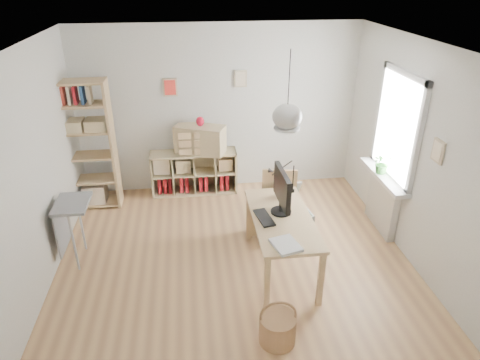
{
  "coord_description": "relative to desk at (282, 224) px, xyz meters",
  "views": [
    {
      "loc": [
        -0.49,
        -4.41,
        3.43
      ],
      "look_at": [
        0.1,
        0.3,
        1.05
      ],
      "focal_mm": 32.0,
      "sensor_mm": 36.0,
      "label": 1
    }
  ],
  "objects": [
    {
      "name": "ground",
      "position": [
        -0.55,
        0.15,
        -0.66
      ],
      "size": [
        4.5,
        4.5,
        0.0
      ],
      "primitive_type": "plane",
      "color": "tan",
      "rests_on": "ground"
    },
    {
      "name": "room_shell",
      "position": [
        -0.0,
        0.0,
        1.34
      ],
      "size": [
        4.5,
        4.5,
        4.5
      ],
      "color": "white",
      "rests_on": "ground"
    },
    {
      "name": "window_unit",
      "position": [
        1.68,
        0.75,
        0.89
      ],
      "size": [
        0.07,
        1.16,
        1.46
      ],
      "color": "white",
      "rests_on": "ground"
    },
    {
      "name": "radiator",
      "position": [
        1.64,
        0.75,
        -0.26
      ],
      "size": [
        0.1,
        0.8,
        0.8
      ],
      "primitive_type": "cube",
      "color": "silver",
      "rests_on": "ground"
    },
    {
      "name": "windowsill",
      "position": [
        1.59,
        0.75,
        0.17
      ],
      "size": [
        0.22,
        1.2,
        0.06
      ],
      "primitive_type": "cube",
      "color": "white",
      "rests_on": "radiator"
    },
    {
      "name": "desk",
      "position": [
        0.0,
        0.0,
        0.0
      ],
      "size": [
        0.7,
        1.5,
        0.75
      ],
      "color": "tan",
      "rests_on": "ground"
    },
    {
      "name": "cube_shelf",
      "position": [
        -1.02,
        2.23,
        -0.36
      ],
      "size": [
        1.4,
        0.38,
        0.72
      ],
      "color": "#D1B78A",
      "rests_on": "ground"
    },
    {
      "name": "tall_bookshelf",
      "position": [
        -2.59,
        1.95,
        0.43
      ],
      "size": [
        0.8,
        0.38,
        2.0
      ],
      "color": "tan",
      "rests_on": "ground"
    },
    {
      "name": "side_table",
      "position": [
        -2.59,
        0.5,
        0.01
      ],
      "size": [
        0.4,
        0.55,
        0.85
      ],
      "color": "gray",
      "rests_on": "ground"
    },
    {
      "name": "chair",
      "position": [
        0.11,
        0.69,
        -0.1
      ],
      "size": [
        0.56,
        0.56,
        0.97
      ],
      "rotation": [
        0.0,
        0.0,
        -0.19
      ],
      "color": "gray",
      "rests_on": "ground"
    },
    {
      "name": "wicker_basket",
      "position": [
        -0.27,
        -1.16,
        -0.49
      ],
      "size": [
        0.38,
        0.37,
        0.52
      ],
      "rotation": [
        0.0,
        0.0,
        -0.04
      ],
      "color": "#9D6B47",
      "rests_on": "ground"
    },
    {
      "name": "storage_chest",
      "position": [
        0.31,
        0.88,
        -0.46
      ],
      "size": [
        0.69,
        0.75,
        0.62
      ],
      "rotation": [
        0.0,
        0.0,
        0.18
      ],
      "color": "#B5B5B0",
      "rests_on": "ground"
    },
    {
      "name": "monitor",
      "position": [
        0.01,
        0.11,
        0.4
      ],
      "size": [
        0.25,
        0.63,
        0.55
      ],
      "rotation": [
        0.0,
        0.0,
        0.03
      ],
      "color": "black",
      "rests_on": "desk"
    },
    {
      "name": "keyboard",
      "position": [
        -0.22,
        0.0,
        0.1
      ],
      "size": [
        0.22,
        0.42,
        0.02
      ],
      "primitive_type": "cube",
      "rotation": [
        0.0,
        0.0,
        0.17
      ],
      "color": "black",
      "rests_on": "desk"
    },
    {
      "name": "task_lamp",
      "position": [
        0.08,
        0.56,
        0.37
      ],
      "size": [
        0.38,
        0.14,
        0.41
      ],
      "color": "black",
      "rests_on": "desk"
    },
    {
      "name": "yarn_ball",
      "position": [
        0.08,
        0.48,
        0.16
      ],
      "size": [
        0.13,
        0.13,
        0.13
      ],
      "primitive_type": "sphere",
      "color": "#530B19",
      "rests_on": "desk"
    },
    {
      "name": "paper_tray",
      "position": [
        -0.09,
        -0.59,
        0.11
      ],
      "size": [
        0.34,
        0.38,
        0.03
      ],
      "primitive_type": "cube",
      "rotation": [
        0.0,
        0.0,
        0.27
      ],
      "color": "white",
      "rests_on": "desk"
    },
    {
      "name": "drawer_chest",
      "position": [
        -0.88,
        2.19,
        0.29
      ],
      "size": [
        0.86,
        0.63,
        0.45
      ],
      "primitive_type": "cube",
      "rotation": [
        0.0,
        0.0,
        -0.39
      ],
      "color": "#D1B78A",
      "rests_on": "cube_shelf"
    },
    {
      "name": "red_vase",
      "position": [
        -0.87,
        2.19,
        0.59
      ],
      "size": [
        0.13,
        0.13,
        0.15
      ],
      "primitive_type": "ellipsoid",
      "color": "maroon",
      "rests_on": "drawer_chest"
    },
    {
      "name": "potted_plant",
      "position": [
        1.57,
        0.8,
        0.35
      ],
      "size": [
        0.28,
        0.24,
        0.3
      ],
      "primitive_type": "imported",
      "rotation": [
        0.0,
        0.0,
        0.04
      ],
      "color": "#2E6D28",
      "rests_on": "windowsill"
    }
  ]
}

